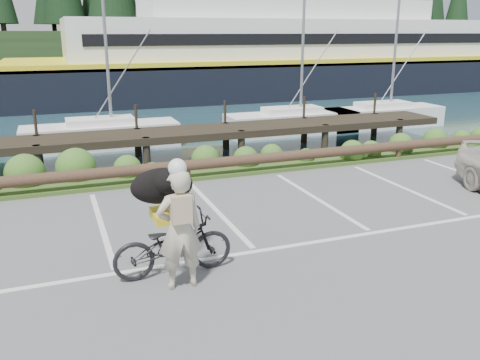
% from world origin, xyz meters
% --- Properties ---
extents(ground, '(72.00, 72.00, 0.00)m').
position_xyz_m(ground, '(0.00, 0.00, 0.00)').
color(ground, '#555558').
extents(harbor_backdrop, '(170.00, 160.00, 30.00)m').
position_xyz_m(harbor_backdrop, '(0.41, 78.42, -0.00)').
color(harbor_backdrop, '#1B3842').
rests_on(harbor_backdrop, ground).
extents(vegetation_strip, '(34.00, 1.60, 0.10)m').
position_xyz_m(vegetation_strip, '(0.00, 5.30, 0.05)').
color(vegetation_strip, '#3D5B21').
rests_on(vegetation_strip, ground).
extents(log_rail, '(32.00, 0.30, 0.60)m').
position_xyz_m(log_rail, '(0.00, 4.60, 0.00)').
color(log_rail, '#443021').
rests_on(log_rail, ground).
extents(bicycle, '(2.05, 0.75, 1.07)m').
position_xyz_m(bicycle, '(-1.66, -0.75, 0.54)').
color(bicycle, black).
rests_on(bicycle, ground).
extents(cyclist, '(0.73, 0.49, 1.98)m').
position_xyz_m(cyclist, '(-1.65, -1.22, 0.99)').
color(cyclist, '#BBB59F').
rests_on(cyclist, ground).
extents(dog, '(0.56, 1.12, 0.64)m').
position_xyz_m(dog, '(-1.67, -0.09, 1.39)').
color(dog, black).
rests_on(dog, bicycle).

